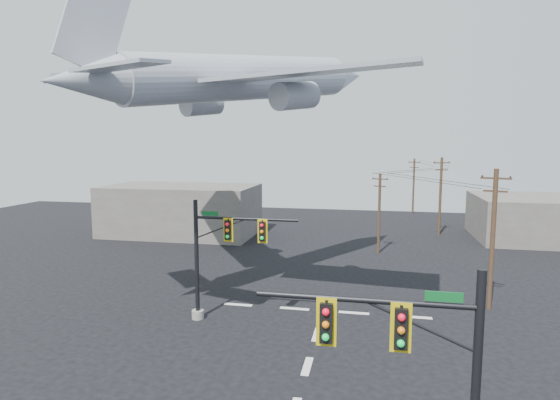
% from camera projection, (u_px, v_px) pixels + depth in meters
% --- Properties ---
extents(lane_markings, '(14.00, 21.20, 0.01)m').
position_uv_depth(lane_markings, '(311.00, 355.00, 24.98)').
color(lane_markings, silver).
rests_on(lane_markings, ground).
extents(signal_mast_near, '(6.87, 0.85, 7.77)m').
position_uv_depth(signal_mast_near, '(426.00, 388.00, 13.69)').
color(signal_mast_near, gray).
rests_on(signal_mast_near, ground).
extents(signal_mast_far, '(6.90, 0.85, 7.71)m').
position_uv_depth(signal_mast_far, '(217.00, 257.00, 29.27)').
color(signal_mast_far, gray).
rests_on(signal_mast_far, ground).
extents(utility_pole_a, '(1.84, 0.77, 9.56)m').
position_uv_depth(utility_pole_a, '(493.00, 237.00, 31.20)').
color(utility_pole_a, '#4B3320').
rests_on(utility_pole_a, ground).
extents(utility_pole_b, '(1.57, 0.73, 8.15)m').
position_uv_depth(utility_pole_b, '(379.00, 212.00, 47.27)').
color(utility_pole_b, '#4B3320').
rests_on(utility_pole_b, ground).
extents(utility_pole_c, '(1.94, 0.34, 9.45)m').
position_uv_depth(utility_pole_c, '(440.00, 195.00, 56.61)').
color(utility_pole_c, '#4B3320').
rests_on(utility_pole_c, ground).
extents(utility_pole_d, '(1.80, 0.30, 8.68)m').
position_uv_depth(utility_pole_d, '(414.00, 185.00, 74.10)').
color(utility_pole_d, '#4B3320').
rests_on(utility_pole_d, ground).
extents(power_lines, '(8.97, 43.72, 0.27)m').
position_uv_depth(power_lines, '(423.00, 169.00, 52.03)').
color(power_lines, black).
extents(airliner, '(23.72, 26.10, 7.49)m').
position_uv_depth(airliner, '(246.00, 79.00, 33.33)').
color(airliner, '#A1A5AC').
extents(building_left, '(18.00, 10.00, 6.00)m').
position_uv_depth(building_left, '(181.00, 210.00, 57.38)').
color(building_left, slate).
rests_on(building_left, ground).
extents(building_right, '(14.00, 12.00, 5.00)m').
position_uv_depth(building_right, '(539.00, 218.00, 54.10)').
color(building_right, slate).
rests_on(building_right, ground).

